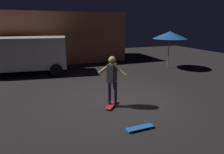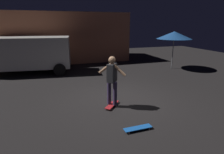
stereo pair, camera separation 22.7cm
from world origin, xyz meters
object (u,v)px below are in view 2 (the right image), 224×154
at_px(parked_van, 28,53).
at_px(skateboard_ridden, 112,105).
at_px(skater, 112,77).
at_px(patio_umbrella, 174,35).
at_px(skateboard_spare, 138,128).

bearing_deg(parked_van, skateboard_ridden, -62.98).
distance_m(skateboard_ridden, skater, 0.98).
height_order(parked_van, skater, parked_van).
relative_size(skateboard_ridden, skater, 0.42).
bearing_deg(patio_umbrella, skateboard_ridden, -142.26).
xyz_separation_m(parked_van, patio_umbrella, (8.46, -1.73, 0.91)).
bearing_deg(patio_umbrella, skater, -142.26).
height_order(parked_van, skateboard_spare, parked_van).
bearing_deg(skateboard_ridden, patio_umbrella, 37.74).
xyz_separation_m(skateboard_ridden, skateboard_spare, (0.17, -1.65, 0.00)).
height_order(skateboard_ridden, skateboard_spare, same).
bearing_deg(skater, parked_van, 117.02).
distance_m(parked_van, skateboard_spare, 8.30).
relative_size(patio_umbrella, skateboard_spare, 2.94).
bearing_deg(skater, skateboard_spare, -84.02).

